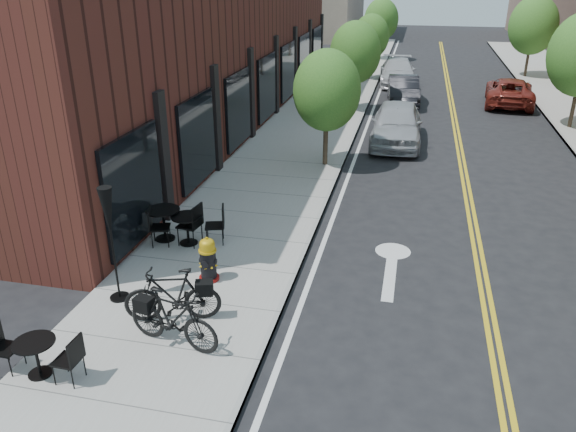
% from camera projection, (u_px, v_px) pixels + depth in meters
% --- Properties ---
extents(ground, '(120.00, 120.00, 0.00)m').
position_uv_depth(ground, '(281.00, 317.00, 10.99)').
color(ground, black).
rests_on(ground, ground).
extents(sidewalk_near, '(4.00, 70.00, 0.12)m').
position_uv_depth(sidewalk_near, '(291.00, 154.00, 20.27)').
color(sidewalk_near, '#9E9B93').
rests_on(sidewalk_near, ground).
extents(building_near, '(5.00, 28.00, 7.00)m').
position_uv_depth(building_near, '(206.00, 39.00, 23.32)').
color(building_near, '#4B2018').
rests_on(building_near, ground).
extents(tree_near_a, '(2.20, 2.20, 3.81)m').
position_uv_depth(tree_near_a, '(327.00, 91.00, 18.05)').
color(tree_near_a, '#382B1E').
rests_on(tree_near_a, sidewalk_near).
extents(tree_near_b, '(2.30, 2.30, 3.98)m').
position_uv_depth(tree_near_b, '(355.00, 53.00, 25.13)').
color(tree_near_b, '#382B1E').
rests_on(tree_near_b, sidewalk_near).
extents(tree_near_c, '(2.10, 2.10, 3.67)m').
position_uv_depth(tree_near_c, '(371.00, 37.00, 32.32)').
color(tree_near_c, '#382B1E').
rests_on(tree_near_c, sidewalk_near).
extents(tree_near_d, '(2.40, 2.40, 4.11)m').
position_uv_depth(tree_near_d, '(381.00, 20.00, 39.34)').
color(tree_near_d, '#382B1E').
rests_on(tree_near_d, sidewalk_near).
extents(tree_far_c, '(2.80, 2.80, 4.62)m').
position_uv_depth(tree_far_c, '(533.00, 25.00, 32.93)').
color(tree_far_c, '#382B1E').
rests_on(tree_far_c, sidewalk_far).
extents(fire_hydrant, '(0.44, 0.44, 1.00)m').
position_uv_depth(fire_hydrant, '(208.00, 260.00, 11.88)').
color(fire_hydrant, maroon).
rests_on(fire_hydrant, sidewalk_near).
extents(bicycle_left, '(1.89, 1.01, 1.09)m').
position_uv_depth(bicycle_left, '(172.00, 295.00, 10.48)').
color(bicycle_left, black).
rests_on(bicycle_left, sidewalk_near).
extents(bicycle_right, '(1.90, 0.89, 1.10)m').
position_uv_depth(bicycle_right, '(173.00, 319.00, 9.77)').
color(bicycle_right, black).
rests_on(bicycle_right, sidewalk_near).
extents(bistro_set_a, '(1.57, 0.70, 0.84)m').
position_uv_depth(bistro_set_a, '(36.00, 353.00, 9.10)').
color(bistro_set_a, black).
rests_on(bistro_set_a, sidewalk_near).
extents(bistro_set_b, '(1.95, 0.93, 1.04)m').
position_uv_depth(bistro_set_b, '(164.00, 220.00, 13.63)').
color(bistro_set_b, black).
rests_on(bistro_set_b, sidewalk_near).
extents(bistro_set_c, '(1.79, 0.95, 0.94)m').
position_uv_depth(bistro_set_c, '(187.00, 226.00, 13.44)').
color(bistro_set_c, black).
rests_on(bistro_set_c, sidewalk_near).
extents(patio_umbrella, '(0.39, 0.39, 2.41)m').
position_uv_depth(patio_umbrella, '(109.00, 221.00, 10.69)').
color(patio_umbrella, black).
rests_on(patio_umbrella, sidewalk_near).
extents(parked_car_a, '(1.91, 4.63, 1.57)m').
position_uv_depth(parked_car_a, '(397.00, 124.00, 21.34)').
color(parked_car_a, '#AAADB3').
rests_on(parked_car_a, ground).
extents(parked_car_b, '(1.76, 4.14, 1.33)m').
position_uv_depth(parked_car_b, '(403.00, 90.00, 27.60)').
color(parked_car_b, black).
rests_on(parked_car_b, ground).
extents(parked_car_c, '(2.27, 4.92, 1.39)m').
position_uv_depth(parked_car_c, '(397.00, 72.00, 32.16)').
color(parked_car_c, silver).
rests_on(parked_car_c, ground).
extents(parked_car_far, '(2.60, 4.87, 1.30)m').
position_uv_depth(parked_car_far, '(509.00, 92.00, 27.39)').
color(parked_car_far, maroon).
rests_on(parked_car_far, ground).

